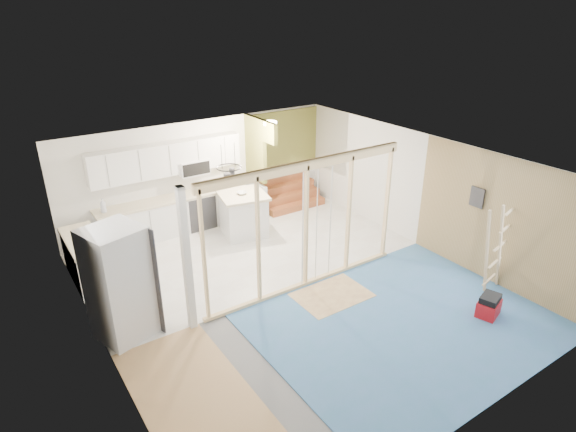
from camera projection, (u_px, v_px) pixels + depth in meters
room at (293, 230)px, 8.89m from camera, size 7.01×8.01×2.61m
floor_overlays at (294, 287)px, 9.50m from camera, size 7.00×8.00×0.03m
stud_frame at (282, 219)px, 8.65m from camera, size 4.66×0.14×2.60m
base_cabinets at (151, 227)px, 10.95m from camera, size 4.45×2.24×0.93m
upper_cabinets at (170, 160)px, 11.14m from camera, size 3.60×0.41×0.85m
green_partition at (278, 174)px, 12.85m from camera, size 2.25×1.51×2.60m
pot_rack at (229, 170)px, 9.88m from camera, size 0.52×0.52×0.72m
sheathing_panel at (503, 223)px, 9.15m from camera, size 0.02×4.00×2.60m
electrical_panel at (477, 197)px, 9.44m from camera, size 0.04×0.30×0.40m
ceiling_light at (270, 123)px, 11.38m from camera, size 0.32×0.32×0.08m
fridge at (120, 284)px, 7.78m from camera, size 1.07×1.04×1.97m
island at (243, 215)px, 11.47m from camera, size 1.26×1.26×1.04m
bowl at (242, 193)px, 11.24m from camera, size 0.25×0.25×0.06m
soap_bottle_a at (103, 205)px, 10.49m from camera, size 0.16×0.16×0.34m
soap_bottle_b at (208, 186)px, 11.80m from camera, size 0.12×0.13×0.21m
toolbox at (489, 306)px, 8.56m from camera, size 0.52×0.45×0.42m
ladder at (495, 249)px, 9.01m from camera, size 0.98×0.09×1.82m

